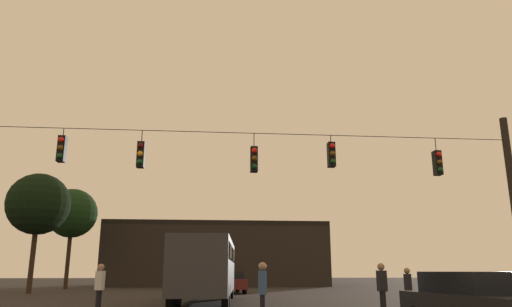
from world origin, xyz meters
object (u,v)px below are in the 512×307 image
Objects in this scene: city_bus at (207,264)px; pedestrian_crossing_center at (262,289)px; tree_left_silhouette at (38,204)px; pedestrian_near_bus at (408,288)px; pedestrian_crossing_right at (382,287)px; car_near_right at (477,303)px; pedestrian_crossing_left at (100,286)px; tree_behind_building at (72,213)px; car_far_left at (230,282)px.

pedestrian_crossing_center is (1.69, -10.35, -0.85)m from city_bus.
tree_left_silhouette reaches higher than pedestrian_crossing_center.
tree_left_silhouette is (-20.03, 18.38, 5.38)m from pedestrian_near_bus.
tree_left_silhouette is (-18.39, 20.19, 5.29)m from pedestrian_crossing_right.
tree_left_silhouette reaches higher than city_bus.
tree_left_silhouette is at bearing 128.06° from car_near_right.
pedestrian_crossing_right is at bearing -12.10° from pedestrian_crossing_left.
pedestrian_crossing_center is at bearing -64.96° from tree_behind_building.
tree_left_silhouette is at bearing 132.33° from pedestrian_crossing_right.
pedestrian_crossing_left is 1.00× the size of pedestrian_crossing_center.
tree_behind_building is at bearing 108.28° from pedestrian_crossing_left.
city_bus is 10.66m from car_far_left.
pedestrian_near_bus is at bearing -42.76° from city_bus.
pedestrian_crossing_right is at bearing 21.49° from pedestrian_crossing_center.
car_near_right is 2.50× the size of pedestrian_crossing_right.
city_bus is at bearing 137.24° from pedestrian_near_bus.
car_far_left is at bearing 90.25° from pedestrian_crossing_center.
pedestrian_crossing_right reaches higher than car_far_left.
tree_behind_building is at bearing 120.03° from car_near_right.
tree_left_silhouette is at bearing -89.87° from tree_behind_building.
car_far_left is 2.51× the size of pedestrian_crossing_center.
car_near_right is 12.11m from pedestrian_crossing_left.
city_bus is 1.25× the size of tree_behind_building.
tree_behind_building is at bearing 122.49° from pedestrian_crossing_right.
pedestrian_crossing_left is 6.52m from pedestrian_crossing_center.
car_far_left is 17.96m from pedestrian_crossing_left.
tree_left_silhouette is (-14.15, 0.98, 5.52)m from car_far_left.
car_near_right is 0.50× the size of tree_behind_building.
tree_behind_building is at bearing 115.04° from pedestrian_crossing_center.
car_near_right is at bearing -28.38° from pedestrian_crossing_center.
pedestrian_crossing_center is at bearing -56.86° from tree_left_silhouette.
car_far_left is at bearing 72.84° from pedestrian_crossing_left.
pedestrian_crossing_right reaches higher than pedestrian_crossing_left.
pedestrian_near_bus is (5.88, -17.39, 0.14)m from car_far_left.
car_far_left is at bearing 81.34° from city_bus.
car_near_right is 31.58m from tree_left_silhouette.
pedestrian_near_bus is (5.79, 3.44, -0.08)m from pedestrian_crossing_center.
pedestrian_crossing_right is (-0.78, 4.29, 0.23)m from car_near_right.
pedestrian_crossing_center reaches higher than pedestrian_near_bus.
car_near_right is 24.02m from car_far_left.
pedestrian_crossing_center is (5.39, -3.67, 0.00)m from pedestrian_crossing_left.
car_near_right is 2.51× the size of pedestrian_crossing_center.
tree_left_silhouette is 0.96× the size of tree_behind_building.
tree_behind_building reaches higher than pedestrian_crossing_right.
pedestrian_crossing_right is at bearing -132.26° from pedestrian_near_bus.
pedestrian_crossing_left is (-5.30, -17.16, 0.22)m from car_far_left.
city_bus is 6.22× the size of pedestrian_crossing_right.
pedestrian_near_bus reaches higher than car_far_left.
city_bus reaches higher than pedestrian_near_bus.
pedestrian_near_bus is at bearing -53.49° from tree_behind_building.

